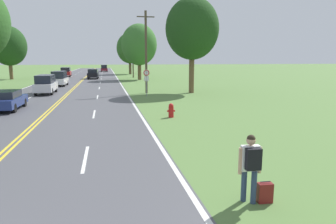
{
  "coord_description": "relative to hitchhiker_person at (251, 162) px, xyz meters",
  "views": [
    {
      "loc": [
        3.88,
        -3.17,
        3.52
      ],
      "look_at": [
        6.85,
        11.12,
        0.94
      ],
      "focal_mm": 32.0,
      "sensor_mm": 36.0,
      "label": 1
    }
  ],
  "objects": [
    {
      "name": "hitchhiker_person",
      "position": [
        0.0,
        0.0,
        0.0
      ],
      "size": [
        0.59,
        0.43,
        1.73
      ],
      "rotation": [
        0.0,
        0.0,
        1.52
      ],
      "color": "navy",
      "rests_on": "ground"
    },
    {
      "name": "fire_hydrant",
      "position": [
        0.48,
        11.25,
        -0.62
      ],
      "size": [
        0.48,
        0.32,
        0.87
      ],
      "color": "red",
      "rests_on": "ground"
    },
    {
      "name": "tree_left_verge",
      "position": [
        2.42,
        65.82,
        4.98
      ],
      "size": [
        6.14,
        6.14,
        9.59
      ],
      "color": "brown",
      "rests_on": "ground"
    },
    {
      "name": "car_maroon_van_distant",
      "position": [
        -3.76,
        81.43,
        -0.06
      ],
      "size": [
        1.98,
        4.71,
        1.93
      ],
      "rotation": [
        0.0,
        0.0,
        -1.53
      ],
      "color": "black",
      "rests_on": "ground"
    },
    {
      "name": "car_black_suv_mid_far",
      "position": [
        -5.58,
        49.89,
        -0.12
      ],
      "size": [
        1.99,
        4.36,
        1.77
      ],
      "rotation": [
        0.0,
        0.0,
        -1.61
      ],
      "color": "black",
      "rests_on": "ground"
    },
    {
      "name": "car_dark_blue_sedan_nearest",
      "position": [
        -10.29,
        16.2,
        -0.34
      ],
      "size": [
        1.94,
        4.36,
        1.37
      ],
      "rotation": [
        0.0,
        0.0,
        1.58
      ],
      "color": "black",
      "rests_on": "ground"
    },
    {
      "name": "traffic_sign",
      "position": [
        0.42,
        22.02,
        0.86
      ],
      "size": [
        0.6,
        0.1,
        2.55
      ],
      "color": "gray",
      "rests_on": "ground"
    },
    {
      "name": "car_white_van_mid_near",
      "position": [
        -9.43,
        35.73,
        -0.05
      ],
      "size": [
        1.88,
        4.33,
        1.96
      ],
      "rotation": [
        0.0,
        0.0,
        1.54
      ],
      "color": "black",
      "rests_on": "ground"
    },
    {
      "name": "utility_pole_midground",
      "position": [
        0.79,
        24.81,
        3.27
      ],
      "size": [
        1.8,
        0.24,
        8.34
      ],
      "color": "brown",
      "rests_on": "ground"
    },
    {
      "name": "car_red_suv_receding",
      "position": [
        -11.27,
        57.77,
        -0.07
      ],
      "size": [
        2.1,
        4.41,
        1.88
      ],
      "rotation": [
        0.0,
        0.0,
        1.61
      ],
      "color": "black",
      "rests_on": "ground"
    },
    {
      "name": "tree_right_cluster",
      "position": [
        -19.71,
        51.37,
        4.73
      ],
      "size": [
        5.94,
        5.94,
        9.22
      ],
      "color": "brown",
      "rests_on": "ground"
    },
    {
      "name": "car_silver_suv_approaching",
      "position": [
        -9.44,
        26.29,
        -0.05
      ],
      "size": [
        1.77,
        4.85,
        1.93
      ],
      "rotation": [
        0.0,
        0.0,
        1.59
      ],
      "color": "black",
      "rests_on": "ground"
    },
    {
      "name": "suitcase",
      "position": [
        0.4,
        -0.05,
        -0.81
      ],
      "size": [
        0.38,
        0.21,
        0.55
      ],
      "rotation": [
        0.0,
        0.0,
        1.52
      ],
      "color": "maroon",
      "rests_on": "ground"
    },
    {
      "name": "tree_mid_treeline",
      "position": [
        2.41,
        45.78,
        4.89
      ],
      "size": [
        6.07,
        6.07,
        9.46
      ],
      "color": "brown",
      "rests_on": "ground"
    },
    {
      "name": "tree_behind_sign",
      "position": [
        5.49,
        24.11,
        5.52
      ],
      "size": [
        5.48,
        5.48,
        9.76
      ],
      "color": "brown",
      "rests_on": "ground"
    },
    {
      "name": "utility_pole_far",
      "position": [
        1.88,
        52.07,
        2.61
      ],
      "size": [
        1.8,
        0.24,
        7.05
      ],
      "color": "brown",
      "rests_on": "ground"
    }
  ]
}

